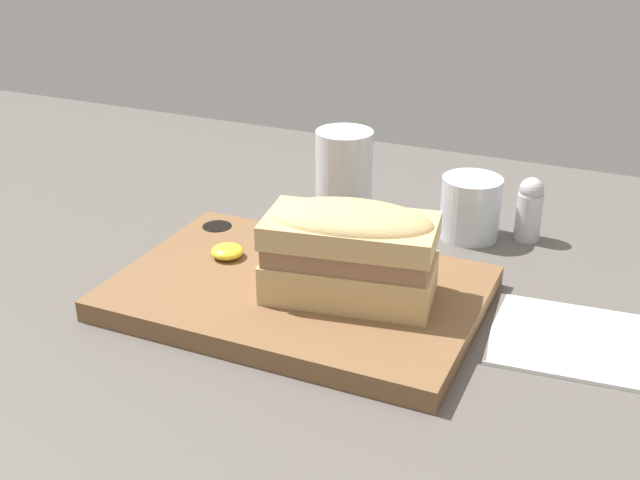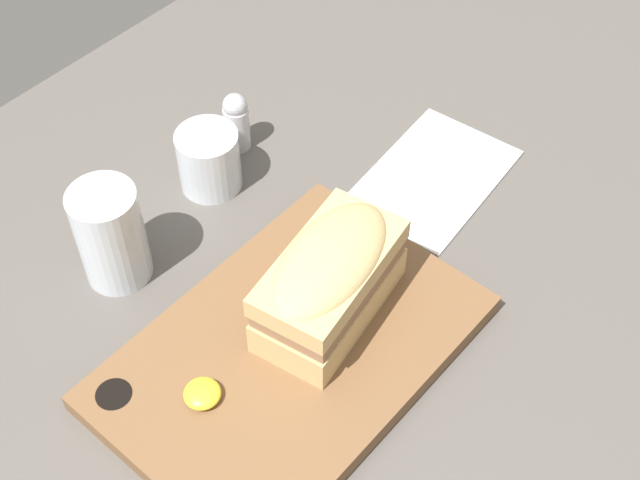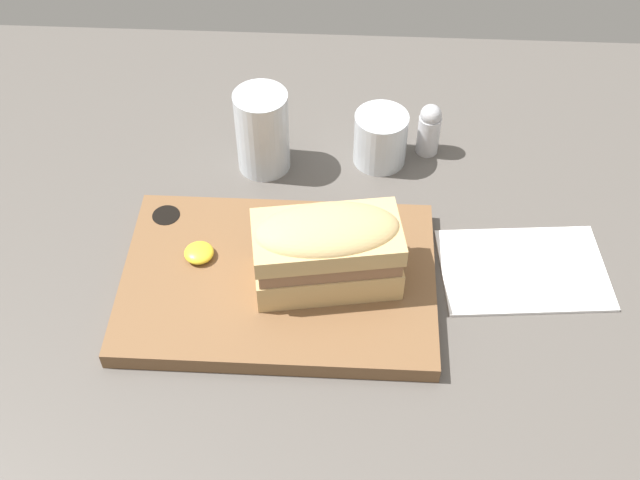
% 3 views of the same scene
% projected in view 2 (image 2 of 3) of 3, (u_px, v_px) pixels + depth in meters
% --- Properties ---
extents(dining_table, '(1.95, 1.12, 0.02)m').
position_uv_depth(dining_table, '(361.00, 334.00, 0.91)').
color(dining_table, '#56514C').
rests_on(dining_table, ground).
extents(serving_board, '(0.37, 0.25, 0.02)m').
position_uv_depth(serving_board, '(290.00, 352.00, 0.87)').
color(serving_board, brown).
rests_on(serving_board, dining_table).
extents(sandwich, '(0.18, 0.11, 0.10)m').
position_uv_depth(sandwich, '(330.00, 278.00, 0.85)').
color(sandwich, tan).
rests_on(sandwich, serving_board).
extents(mustard_dollop, '(0.04, 0.04, 0.01)m').
position_uv_depth(mustard_dollop, '(202.00, 394.00, 0.82)').
color(mustard_dollop, yellow).
rests_on(mustard_dollop, serving_board).
extents(water_glass, '(0.07, 0.07, 0.12)m').
position_uv_depth(water_glass, '(112.00, 240.00, 0.91)').
color(water_glass, silver).
rests_on(water_glass, dining_table).
extents(wine_glass, '(0.07, 0.07, 0.07)m').
position_uv_depth(wine_glass, '(209.00, 162.00, 1.01)').
color(wine_glass, silver).
rests_on(wine_glass, dining_table).
extents(napkin, '(0.21, 0.15, 0.00)m').
position_uv_depth(napkin, '(433.00, 178.00, 1.04)').
color(napkin, white).
rests_on(napkin, dining_table).
extents(salt_shaker, '(0.03, 0.03, 0.08)m').
position_uv_depth(salt_shaker, '(236.00, 121.00, 1.05)').
color(salt_shaker, silver).
rests_on(salt_shaker, dining_table).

